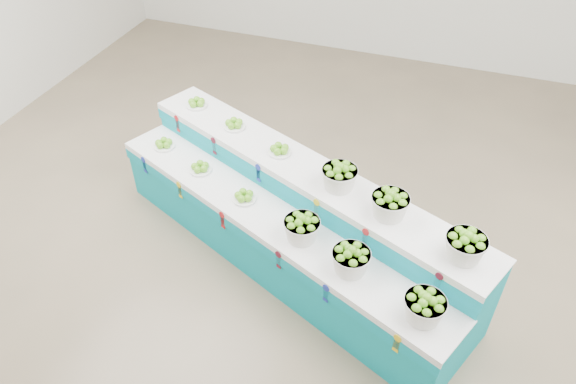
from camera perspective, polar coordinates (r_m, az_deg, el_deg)
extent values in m
plane|color=#6B5E4A|center=(5.75, 2.87, -7.63)|extent=(10.00, 10.00, 0.00)
cylinder|color=white|center=(6.22, -12.89, 4.99)|extent=(0.31, 0.31, 0.10)
cylinder|color=white|center=(5.79, -9.20, 2.60)|extent=(0.31, 0.31, 0.10)
cylinder|color=white|center=(5.38, -4.62, -0.40)|extent=(0.31, 0.31, 0.10)
cylinder|color=white|center=(6.29, -9.57, 9.23)|extent=(0.31, 0.31, 0.10)
cylinder|color=white|center=(5.87, -5.68, 7.15)|extent=(0.31, 0.31, 0.10)
cylinder|color=white|center=(5.46, -0.89, 4.52)|extent=(0.31, 0.31, 0.10)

